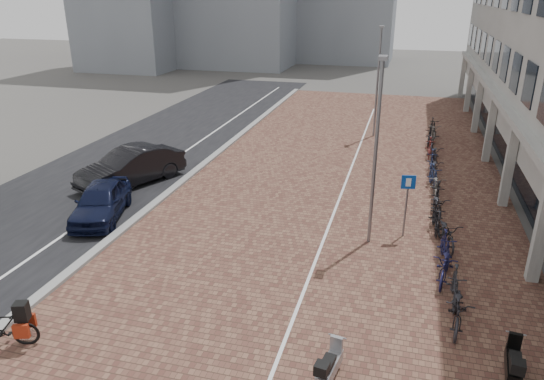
{
  "coord_description": "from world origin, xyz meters",
  "views": [
    {
      "loc": [
        4.63,
        -10.91,
        8.28
      ],
      "look_at": [
        0.0,
        6.0,
        1.3
      ],
      "focal_mm": 33.09,
      "sensor_mm": 36.0,
      "label": 1
    }
  ],
  "objects_px": {
    "car_navy": "(101,201)",
    "scooter_mid": "(514,363)",
    "car_dark": "(131,167)",
    "scooter_front": "(329,365)",
    "hero_bike": "(2,328)",
    "parking_sign": "(407,196)"
  },
  "relations": [
    {
      "from": "car_dark",
      "to": "scooter_mid",
      "type": "relative_size",
      "value": 3.63
    },
    {
      "from": "car_navy",
      "to": "scooter_mid",
      "type": "distance_m",
      "value": 14.98
    },
    {
      "from": "car_navy",
      "to": "car_dark",
      "type": "height_order",
      "value": "car_dark"
    },
    {
      "from": "car_dark",
      "to": "scooter_front",
      "type": "relative_size",
      "value": 3.71
    },
    {
      "from": "car_navy",
      "to": "car_dark",
      "type": "relative_size",
      "value": 0.81
    },
    {
      "from": "car_dark",
      "to": "car_navy",
      "type": "bearing_deg",
      "value": -53.01
    },
    {
      "from": "car_navy",
      "to": "scooter_mid",
      "type": "xyz_separation_m",
      "value": [
        14.0,
        -5.33,
        -0.22
      ]
    },
    {
      "from": "hero_bike",
      "to": "scooter_front",
      "type": "height_order",
      "value": "hero_bike"
    },
    {
      "from": "car_navy",
      "to": "hero_bike",
      "type": "height_order",
      "value": "car_navy"
    },
    {
      "from": "car_navy",
      "to": "car_dark",
      "type": "distance_m",
      "value": 3.7
    },
    {
      "from": "car_dark",
      "to": "hero_bike",
      "type": "relative_size",
      "value": 2.77
    },
    {
      "from": "hero_bike",
      "to": "parking_sign",
      "type": "bearing_deg",
      "value": -66.18
    },
    {
      "from": "hero_bike",
      "to": "car_dark",
      "type": "bearing_deg",
      "value": -5.13
    },
    {
      "from": "scooter_front",
      "to": "parking_sign",
      "type": "bearing_deg",
      "value": 89.33
    },
    {
      "from": "car_navy",
      "to": "scooter_front",
      "type": "height_order",
      "value": "car_navy"
    },
    {
      "from": "car_dark",
      "to": "scooter_front",
      "type": "height_order",
      "value": "car_dark"
    },
    {
      "from": "scooter_mid",
      "to": "parking_sign",
      "type": "relative_size",
      "value": 0.59
    },
    {
      "from": "hero_bike",
      "to": "scooter_mid",
      "type": "height_order",
      "value": "hero_bike"
    },
    {
      "from": "scooter_front",
      "to": "scooter_mid",
      "type": "distance_m",
      "value": 4.17
    },
    {
      "from": "scooter_front",
      "to": "hero_bike",
      "type": "bearing_deg",
      "value": -164.07
    },
    {
      "from": "scooter_front",
      "to": "scooter_mid",
      "type": "bearing_deg",
      "value": 25.73
    },
    {
      "from": "scooter_mid",
      "to": "parking_sign",
      "type": "bearing_deg",
      "value": 117.66
    }
  ]
}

